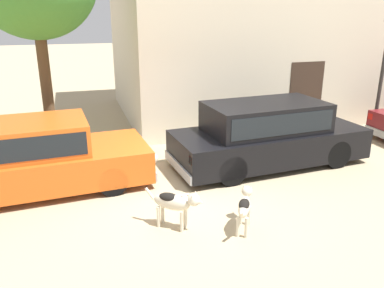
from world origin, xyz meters
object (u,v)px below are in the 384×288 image
(parked_sedan_nearest, at_px, (40,156))
(stray_cat, at_px, (185,200))
(stray_dog_spotted, at_px, (175,202))
(parked_sedan_second, at_px, (268,133))
(stray_dog_tan, at_px, (245,205))

(parked_sedan_nearest, bearing_deg, stray_cat, -33.75)
(parked_sedan_nearest, distance_m, stray_dog_spotted, 3.21)
(parked_sedan_second, height_order, stray_cat, parked_sedan_second)
(parked_sedan_nearest, relative_size, parked_sedan_second, 0.94)
(parked_sedan_second, xyz_separation_m, stray_dog_tan, (-1.73, -2.57, -0.34))
(stray_dog_spotted, distance_m, stray_dog_tan, 1.16)
(parked_sedan_second, height_order, stray_dog_spotted, parked_sedan_second)
(parked_sedan_second, xyz_separation_m, stray_cat, (-2.42, -1.40, -0.71))
(parked_sedan_nearest, height_order, stray_cat, parked_sedan_nearest)
(stray_dog_tan, bearing_deg, stray_dog_spotted, 101.54)
(parked_sedan_nearest, distance_m, parked_sedan_second, 5.05)
(stray_dog_tan, distance_m, stray_cat, 1.41)
(parked_sedan_second, distance_m, stray_cat, 2.89)
(stray_dog_spotted, bearing_deg, parked_sedan_nearest, 173.25)
(stray_dog_tan, relative_size, stray_cat, 1.56)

